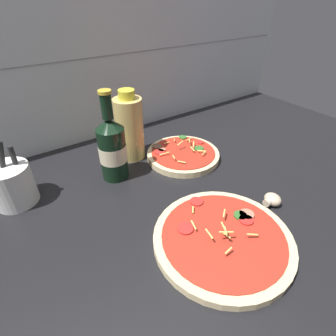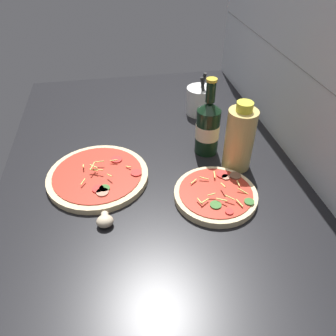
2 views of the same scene
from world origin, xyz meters
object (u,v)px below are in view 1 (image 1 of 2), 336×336
(pizza_near, at_px, (223,238))
(mushroom_left, at_px, (272,200))
(beer_bottle, at_px, (112,148))
(pizza_far, at_px, (183,155))
(utensil_crock, at_px, (12,185))
(oil_bottle, at_px, (130,128))

(pizza_near, relative_size, mushroom_left, 6.50)
(mushroom_left, bearing_deg, beer_bottle, 128.69)
(pizza_far, height_order, beer_bottle, beer_bottle)
(mushroom_left, height_order, utensil_crock, utensil_crock)
(pizza_far, xyz_separation_m, oil_bottle, (-0.13, 0.10, 0.09))
(oil_bottle, bearing_deg, utensil_crock, -175.01)
(utensil_crock, bearing_deg, mushroom_left, -35.80)
(pizza_far, distance_m, oil_bottle, 0.19)
(pizza_far, bearing_deg, oil_bottle, 141.55)
(beer_bottle, distance_m, mushroom_left, 0.44)
(beer_bottle, bearing_deg, utensil_crock, 170.78)
(pizza_near, distance_m, pizza_far, 0.35)
(beer_bottle, xyz_separation_m, mushroom_left, (0.27, -0.34, -0.08))
(pizza_near, bearing_deg, oil_bottle, 88.96)
(pizza_far, bearing_deg, utensil_crock, 171.25)
(oil_bottle, distance_m, utensil_crock, 0.35)
(mushroom_left, bearing_deg, utensil_crock, 144.20)
(utensil_crock, bearing_deg, beer_bottle, -9.22)
(beer_bottle, distance_m, utensil_crock, 0.26)
(pizza_near, relative_size, oil_bottle, 1.37)
(pizza_near, bearing_deg, pizza_far, 66.73)
(beer_bottle, height_order, mushroom_left, beer_bottle)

